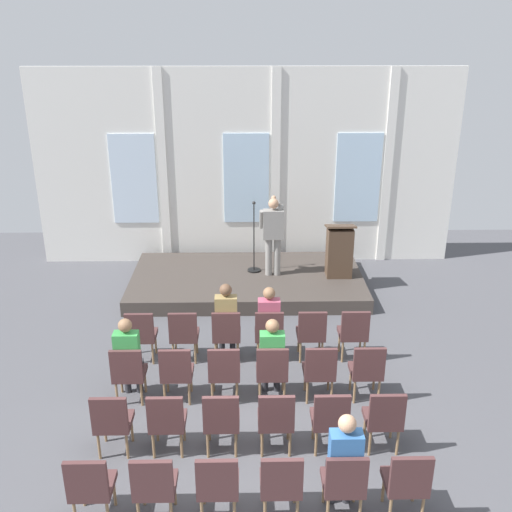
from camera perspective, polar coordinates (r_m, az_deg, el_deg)
name	(u,v)px	position (r m, az deg, el deg)	size (l,w,h in m)	color
ground_plane	(249,455)	(8.04, -0.70, -18.87)	(17.75, 17.75, 0.00)	#4C4C51
rear_partition	(248,169)	(13.28, -0.83, 8.49)	(9.51, 0.14, 4.42)	silver
stage_platform	(247,281)	(12.41, -0.88, -2.48)	(4.87, 2.62, 0.30)	#3F3833
speaker	(273,231)	(12.03, 1.69, 2.45)	(0.52, 0.69, 1.67)	gray
mic_stand	(254,256)	(12.42, -0.20, -0.02)	(0.28, 0.28, 1.55)	black
lectern	(339,251)	(12.23, 8.16, 0.49)	(0.60, 0.48, 1.16)	#4C3828
chair_r0_c0	(141,333)	(9.80, -11.17, -7.39)	(0.46, 0.44, 0.94)	olive
chair_r0_c1	(184,332)	(9.70, -7.07, -7.44)	(0.46, 0.44, 0.94)	olive
chair_r0_c2	(226,332)	(9.65, -2.91, -7.45)	(0.46, 0.44, 0.94)	olive
audience_r0_c2	(226,318)	(9.61, -2.92, -6.04)	(0.36, 0.39, 1.38)	#2D2D33
chair_r0_c3	(269,332)	(9.65, 1.28, -7.42)	(0.46, 0.44, 0.94)	olive
audience_r0_c3	(269,319)	(9.63, 1.27, -6.17)	(0.36, 0.39, 1.31)	#2D2D33
chair_r0_c4	(311,331)	(9.71, 5.44, -7.35)	(0.46, 0.44, 0.94)	olive
chair_r0_c5	(354,331)	(9.81, 9.53, -7.24)	(0.46, 0.44, 0.94)	olive
chair_r1_c0	(128,371)	(8.85, -12.38, -10.93)	(0.46, 0.44, 0.94)	olive
audience_r1_c0	(128,355)	(8.80, -12.39, -9.46)	(0.36, 0.39, 1.36)	#2D2D33
chair_r1_c1	(176,370)	(8.74, -7.79, -11.04)	(0.46, 0.44, 0.94)	olive
chair_r1_c2	(224,370)	(8.68, -3.12, -11.08)	(0.46, 0.44, 0.94)	olive
chair_r1_c3	(272,369)	(8.68, 1.58, -11.04)	(0.46, 0.44, 0.94)	olive
audience_r1_c3	(272,355)	(8.65, 1.57, -9.62)	(0.36, 0.39, 1.33)	#2D2D33
chair_r1_c4	(320,369)	(8.74, 6.24, -10.93)	(0.46, 0.44, 0.94)	olive
chair_r1_c5	(367,368)	(8.86, 10.81, -10.76)	(0.46, 0.44, 0.94)	olive
chair_r2_c0	(112,420)	(7.94, -13.90, -15.30)	(0.46, 0.44, 0.94)	olive
chair_r2_c1	(167,419)	(7.82, -8.72, -15.51)	(0.46, 0.44, 0.94)	olive
chair_r2_c2	(221,418)	(7.76, -3.40, -15.59)	(0.46, 0.44, 0.94)	olive
chair_r2_c3	(276,418)	(7.76, 1.96, -15.55)	(0.46, 0.44, 0.94)	olive
chair_r2_c4	(330,417)	(7.82, 7.27, -15.38)	(0.46, 0.44, 0.94)	olive
chair_r2_c5	(384,417)	(7.95, 12.44, -15.10)	(0.46, 0.44, 0.94)	olive
chair_r3_c0	(90,485)	(7.10, -15.90, -20.73)	(0.46, 0.44, 0.94)	olive
chair_r3_c1	(154,484)	(6.96, -9.93, -21.11)	(0.46, 0.44, 0.94)	olive
chair_r3_c2	(218,483)	(6.89, -3.76, -21.29)	(0.46, 0.44, 0.94)	olive
chair_r3_c3	(281,482)	(6.89, 2.47, -21.24)	(0.46, 0.44, 0.94)	olive
chair_r3_c4	(344,481)	(6.97, 8.63, -20.96)	(0.46, 0.44, 0.94)	olive
audience_r3_c4	(344,460)	(6.88, 8.63, -19.15)	(0.36, 0.39, 1.37)	#2D2D33
chair_r3_c5	(407,480)	(7.11, 14.57, -20.48)	(0.46, 0.44, 0.94)	olive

